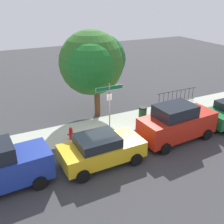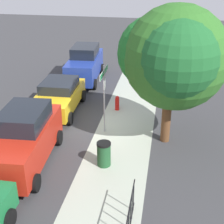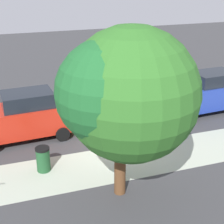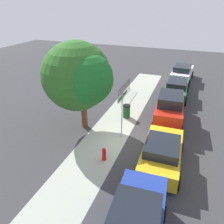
% 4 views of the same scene
% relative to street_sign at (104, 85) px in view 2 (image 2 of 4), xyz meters
% --- Properties ---
extents(ground_plane, '(60.00, 60.00, 0.00)m').
position_rel_street_sign_xyz_m(ground_plane, '(-0.51, -0.40, -2.25)').
color(ground_plane, '#38383A').
extents(sidewalk_strip, '(24.00, 2.60, 0.00)m').
position_rel_street_sign_xyz_m(sidewalk_strip, '(1.49, 0.90, -2.25)').
color(sidewalk_strip, '#A6AE9C').
rests_on(sidewalk_strip, ground_plane).
extents(street_sign, '(1.70, 0.07, 3.15)m').
position_rel_street_sign_xyz_m(street_sign, '(0.00, 0.00, 0.00)').
color(street_sign, '#9EA0A5').
rests_on(street_sign, ground_plane).
extents(shade_tree, '(4.46, 4.52, 5.76)m').
position_rel_street_sign_xyz_m(shade_tree, '(0.20, 2.77, 1.45)').
color(shade_tree, brown).
rests_on(shade_tree, ground_plane).
extents(car_blue, '(4.65, 2.16, 2.18)m').
position_rel_street_sign_xyz_m(car_blue, '(-6.56, -2.57, -1.17)').
color(car_blue, '#203796').
rests_on(car_blue, ground_plane).
extents(car_yellow, '(4.16, 2.18, 1.59)m').
position_rel_street_sign_xyz_m(car_yellow, '(-1.76, -2.73, -1.43)').
color(car_yellow, gold).
rests_on(car_yellow, ground_plane).
extents(car_red, '(4.65, 2.21, 2.20)m').
position_rel_street_sign_xyz_m(car_red, '(3.04, -2.48, -1.16)').
color(car_red, red).
rests_on(car_red, ground_plane).
extents(fire_hydrant, '(0.42, 0.22, 0.78)m').
position_rel_street_sign_xyz_m(fire_hydrant, '(-2.39, 0.20, -1.86)').
color(fire_hydrant, red).
rests_on(fire_hydrant, ground_plane).
extents(trash_bin, '(0.55, 0.55, 0.98)m').
position_rel_street_sign_xyz_m(trash_bin, '(2.66, 0.50, -1.75)').
color(trash_bin, '#1E4C28').
rests_on(trash_bin, ground_plane).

